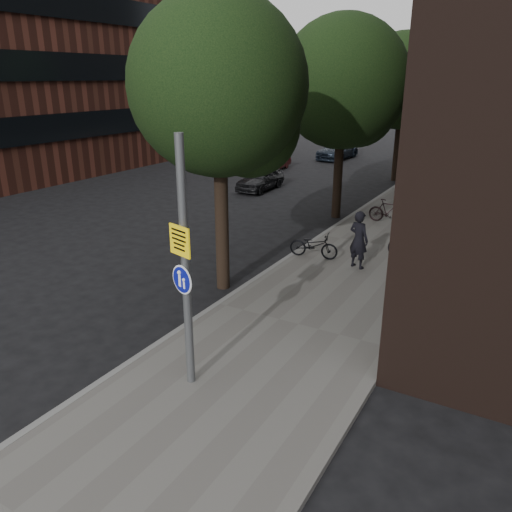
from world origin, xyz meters
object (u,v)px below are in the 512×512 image
Objects in this scene: pedestrian at (359,240)px; parked_car_near at (260,179)px; parked_bike_facade_near at (418,245)px; signpost at (185,266)px.

parked_car_near is (-8.14, 8.55, -0.41)m from pedestrian.
pedestrian is 0.94× the size of parked_bike_facade_near.
pedestrian is 11.81m from parked_car_near.
parked_car_near is (-9.56, 7.02, -0.02)m from parked_bike_facade_near.
signpost is at bearing -66.59° from parked_car_near.
signpost is at bearing 161.85° from parked_bike_facade_near.
pedestrian is 0.51× the size of parked_car_near.
parked_bike_facade_near is 0.54× the size of parked_car_near.
signpost is 7.44m from pedestrian.
parked_bike_facade_near is 11.87m from parked_car_near.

